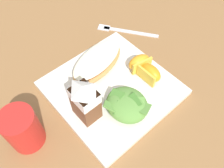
{
  "coord_description": "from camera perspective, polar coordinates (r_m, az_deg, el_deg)",
  "views": [
    {
      "loc": [
        -0.25,
        0.22,
        0.49
      ],
      "look_at": [
        0.0,
        0.0,
        0.03
      ],
      "focal_mm": 37.4,
      "sensor_mm": 36.0,
      "label": 1
    }
  ],
  "objects": [
    {
      "name": "orange_wedge_front",
      "position": [
        0.59,
        9.24,
        2.66
      ],
      "size": [
        0.06,
        0.04,
        0.04
      ],
      "color": "orange",
      "rests_on": "white_plate"
    },
    {
      "name": "ground",
      "position": [
        0.59,
        -0.0,
        -1.46
      ],
      "size": [
        3.0,
        3.0,
        0.0
      ],
      "primitive_type": "plane",
      "color": "olive"
    },
    {
      "name": "cheesy_pizza_bread",
      "position": [
        0.6,
        -3.59,
        5.36
      ],
      "size": [
        0.12,
        0.18,
        0.04
      ],
      "color": "tan",
      "rests_on": "white_plate"
    },
    {
      "name": "milk_carton",
      "position": [
        0.49,
        -6.61,
        -3.88
      ],
      "size": [
        0.06,
        0.04,
        0.11
      ],
      "color": "brown",
      "rests_on": "white_plate"
    },
    {
      "name": "orange_wedge_middle",
      "position": [
        0.61,
        6.58,
        5.34
      ],
      "size": [
        0.05,
        0.07,
        0.04
      ],
      "color": "orange",
      "rests_on": "white_plate"
    },
    {
      "name": "metal_fork",
      "position": [
        0.74,
        2.65,
        12.96
      ],
      "size": [
        0.16,
        0.12,
        0.01
      ],
      "color": "silver",
      "rests_on": "ground"
    },
    {
      "name": "green_salad_pile",
      "position": [
        0.53,
        3.66,
        -5.01
      ],
      "size": [
        0.1,
        0.1,
        0.05
      ],
      "color": "#5B8E3D",
      "rests_on": "white_plate"
    },
    {
      "name": "white_plate",
      "position": [
        0.59,
        -0.0,
        -1.02
      ],
      "size": [
        0.28,
        0.28,
        0.02
      ],
      "primitive_type": "cube",
      "color": "white",
      "rests_on": "ground"
    },
    {
      "name": "drinking_red_cup",
      "position": [
        0.52,
        -21.0,
        -10.27
      ],
      "size": [
        0.07,
        0.07,
        0.1
      ],
      "primitive_type": "cylinder",
      "color": "red",
      "rests_on": "ground"
    }
  ]
}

